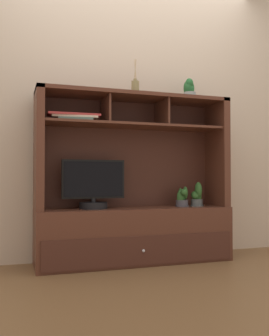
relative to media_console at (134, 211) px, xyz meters
name	(u,v)px	position (x,y,z in m)	size (l,w,h in m)	color
floor_plane	(134,263)	(0.00, -0.01, -0.43)	(6.00, 6.00, 0.02)	brown
back_wall	(126,100)	(0.00, 0.22, 0.98)	(6.00, 0.02, 2.80)	beige
media_console	(134,211)	(0.00, 0.00, 0.00)	(1.61, 0.44, 1.39)	#522B1E
tv_monitor	(93,188)	(-0.35, -0.01, 0.20)	(0.51, 0.22, 0.39)	black
potted_orchid	(197,196)	(0.57, -0.03, 0.11)	(0.12, 0.12, 0.21)	#4A5050
potted_fern	(182,198)	(0.43, -0.02, 0.10)	(0.12, 0.13, 0.17)	#48464F
magazine_stack_left	(75,117)	(-0.51, -0.06, 0.75)	(0.41, 0.20, 0.06)	#536960
diffuser_bottle	(135,88)	(0.00, -0.03, 1.03)	(0.06, 0.06, 0.30)	olive
potted_succulent	(189,90)	(0.52, 0.02, 1.06)	(0.12, 0.12, 0.19)	#8D9895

